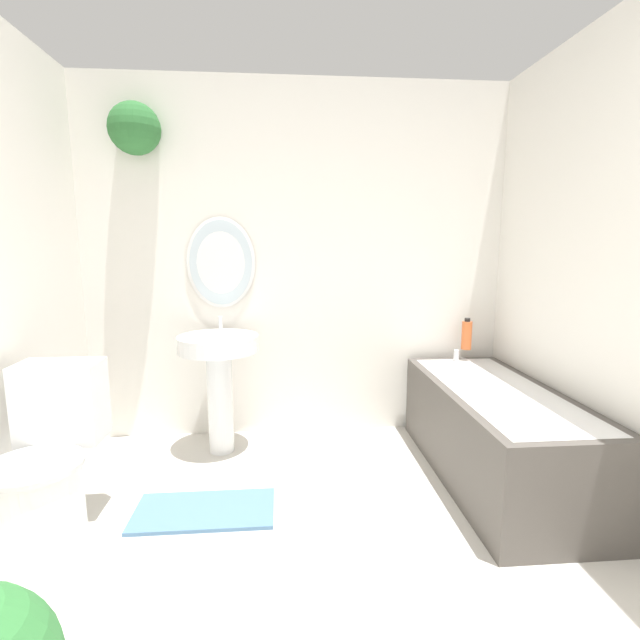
% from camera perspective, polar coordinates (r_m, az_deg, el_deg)
% --- Properties ---
extents(wall_back, '(2.96, 0.32, 2.40)m').
position_cam_1_polar(wall_back, '(3.20, -4.27, 8.03)').
color(wall_back, silver).
rests_on(wall_back, ground_plane).
extents(toilet, '(0.40, 0.60, 0.78)m').
position_cam_1_polar(toilet, '(2.48, -30.61, -15.47)').
color(toilet, white).
rests_on(toilet, ground_plane).
extents(pedestal_sink, '(0.50, 0.50, 0.86)m').
position_cam_1_polar(pedestal_sink, '(3.01, -12.32, -5.69)').
color(pedestal_sink, white).
rests_on(pedestal_sink, ground_plane).
extents(bathtub, '(0.63, 1.46, 0.61)m').
position_cam_1_polar(bathtub, '(2.88, 20.78, -12.74)').
color(bathtub, '#4C4742').
rests_on(bathtub, ground_plane).
extents(shampoo_bottle, '(0.07, 0.07, 0.22)m').
position_cam_1_polar(shampoo_bottle, '(3.36, 17.60, -1.75)').
color(shampoo_bottle, '#DB6633').
rests_on(shampoo_bottle, bathtub).
extents(bath_mat, '(0.69, 0.35, 0.02)m').
position_cam_1_polar(bath_mat, '(2.58, -14.03, -21.80)').
color(bath_mat, '#4C7093').
rests_on(bath_mat, ground_plane).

